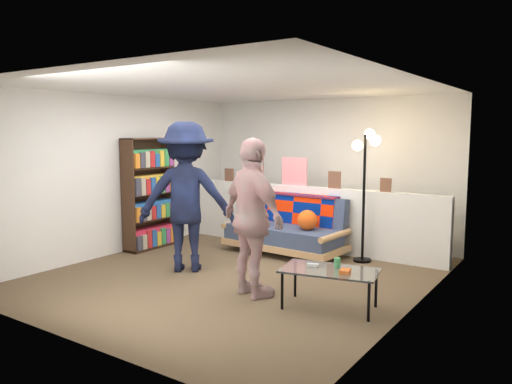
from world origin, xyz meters
TOP-DOWN VIEW (x-y plane):
  - ground at (0.00, 0.00)m, footprint 5.00×5.00m
  - room_shell at (0.00, 0.47)m, footprint 4.60×5.05m
  - half_wall_ledge at (0.00, 1.80)m, footprint 4.45×0.15m
  - ledge_decor at (-0.23, 1.78)m, footprint 2.97×0.02m
  - futon_sofa at (-0.08, 1.38)m, footprint 1.90×1.00m
  - bookshelf at (-2.08, 0.43)m, footprint 0.29×0.88m
  - coffee_table at (1.52, -0.45)m, footprint 1.09×0.74m
  - floor_lamp at (1.07, 1.59)m, footprint 0.43×0.34m
  - person_left at (-0.73, -0.18)m, footprint 1.48×1.34m
  - person_right at (0.62, -0.58)m, footprint 1.14×0.80m

SIDE VIEW (x-z plane):
  - ground at x=0.00m, z-range 0.00..0.00m
  - futon_sofa at x=-0.08m, z-range -0.03..0.77m
  - coffee_table at x=1.52m, z-range 0.13..0.65m
  - half_wall_ledge at x=0.00m, z-range 0.00..1.00m
  - bookshelf at x=-2.08m, z-range -0.06..1.70m
  - person_right at x=0.62m, z-range 0.00..1.79m
  - person_left at x=-0.73m, z-range 0.00..1.99m
  - ledge_decor at x=-0.23m, z-range 0.95..1.40m
  - floor_lamp at x=1.07m, z-range 0.40..2.29m
  - room_shell at x=0.00m, z-range 0.45..2.90m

